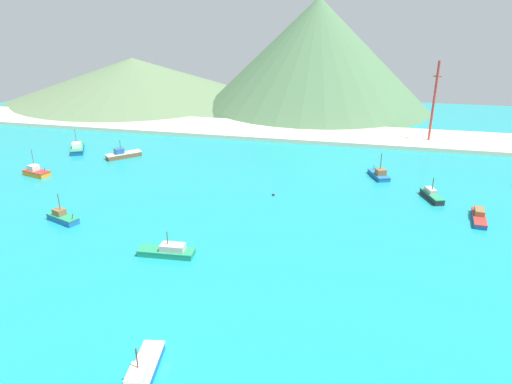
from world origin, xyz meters
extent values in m
cube|color=teal|center=(0.00, 30.00, -0.25)|extent=(260.00, 280.00, 0.50)
cube|color=#1E5BA8|center=(25.84, 68.60, 0.42)|extent=(5.28, 7.74, 0.83)
cube|color=#1E669E|center=(25.84, 68.60, 0.93)|extent=(5.39, 7.90, 0.20)
cube|color=brown|center=(26.17, 67.77, 1.69)|extent=(2.75, 2.73, 1.32)
cylinder|color=#4C3823|center=(24.65, 71.62, 1.41)|extent=(0.30, 0.52, 1.13)
cylinder|color=#4C3823|center=(26.02, 68.16, 4.19)|extent=(0.16, 0.16, 3.69)
cube|color=orange|center=(-54.40, 50.97, 0.53)|extent=(7.02, 4.31, 1.07)
cube|color=red|center=(-54.40, 50.97, 1.17)|extent=(7.16, 4.40, 0.20)
cube|color=beige|center=(-55.19, 51.17, 1.91)|extent=(2.44, 2.52, 1.29)
cylinder|color=#4C3823|center=(-51.55, 50.25, 1.81)|extent=(0.63, 0.27, 1.44)
cylinder|color=#4C3823|center=(-54.80, 51.07, 4.54)|extent=(0.11, 0.11, 3.97)
cube|color=#1E5BA8|center=(0.27, -4.62, 0.47)|extent=(4.12, 10.79, 0.93)
cube|color=white|center=(0.27, -4.62, 1.03)|extent=(4.20, 11.01, 0.20)
cube|color=silver|center=(0.49, -5.92, 1.86)|extent=(2.29, 3.24, 1.45)
cylinder|color=#4C3823|center=(0.39, -5.34, 3.82)|extent=(0.16, 0.16, 2.47)
cube|color=#232328|center=(36.60, 56.97, 0.55)|extent=(4.35, 7.58, 1.10)
cube|color=#238C5B|center=(36.60, 56.97, 1.20)|extent=(4.43, 7.73, 0.20)
cube|color=#B2ADA3|center=(36.30, 57.83, 1.72)|extent=(2.44, 3.36, 0.83)
cylinder|color=#4C3823|center=(36.50, 57.26, 3.43)|extent=(0.17, 0.17, 2.59)
cube|color=#14478C|center=(-56.84, 71.88, 0.59)|extent=(7.87, 10.41, 1.18)
cube|color=#238C5B|center=(-56.84, 71.88, 1.28)|extent=(8.03, 10.61, 0.20)
cube|color=silver|center=(-56.20, 70.78, 2.07)|extent=(3.51, 3.70, 1.38)
cylinder|color=#4C3823|center=(-56.49, 71.28, 4.59)|extent=(0.12, 0.12, 3.67)
cube|color=#1E5BA8|center=(44.15, 47.90, 0.39)|extent=(3.17, 8.81, 0.78)
cube|color=red|center=(44.15, 47.90, 0.88)|extent=(3.23, 8.98, 0.20)
cube|color=brown|center=(44.27, 48.97, 1.47)|extent=(2.01, 3.48, 0.99)
cube|color=brown|center=(-41.06, 69.14, 0.56)|extent=(8.22, 8.51, 1.12)
cube|color=white|center=(-41.06, 69.14, 1.22)|extent=(8.38, 8.68, 0.20)
cube|color=#28568C|center=(-41.84, 68.31, 2.02)|extent=(3.07, 3.08, 1.40)
cylinder|color=#4C3823|center=(-41.52, 68.65, 3.84)|extent=(0.13, 0.13, 2.23)
cube|color=#198466|center=(-8.33, 21.91, 0.42)|extent=(9.23, 3.42, 0.85)
cube|color=#238C5B|center=(-8.33, 21.91, 0.95)|extent=(9.41, 3.48, 0.20)
cube|color=#B2ADA3|center=(-7.20, 21.99, 1.56)|extent=(4.06, 2.36, 1.02)
cylinder|color=#4C3823|center=(-7.99, 21.93, 3.17)|extent=(0.14, 0.14, 2.20)
cube|color=#1E5BA8|center=(-32.50, 29.39, 0.52)|extent=(7.18, 4.49, 1.04)
cube|color=#238C5B|center=(-32.50, 29.39, 1.14)|extent=(7.32, 4.58, 0.20)
cube|color=brown|center=(-33.30, 29.68, 1.82)|extent=(2.58, 2.34, 1.15)
cylinder|color=#4C3823|center=(-29.63, 28.34, 1.77)|extent=(0.62, 0.32, 1.41)
cylinder|color=#4C3823|center=(-32.91, 29.54, 4.01)|extent=(0.13, 0.13, 3.24)
sphere|color=#232328|center=(3.60, 51.51, 0.11)|extent=(0.62, 0.62, 0.62)
cube|color=beige|center=(0.00, 104.88, 0.60)|extent=(247.00, 22.59, 1.20)
cone|color=#56704C|center=(-78.00, 148.97, 8.87)|extent=(108.00, 108.00, 17.75)
cone|color=#476B47|center=(1.19, 150.18, 20.89)|extent=(89.82, 89.82, 41.78)
cylinder|color=#B7332D|center=(40.47, 102.42, 12.00)|extent=(0.70, 0.70, 24.01)
cylinder|color=#B7332D|center=(40.47, 102.42, 19.69)|extent=(2.40, 0.35, 0.35)
cylinder|color=#B7332D|center=(40.47, 102.42, 14.88)|extent=(0.35, 1.92, 0.35)
camera|label=1|loc=(21.29, -40.14, 37.67)|focal=32.74mm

